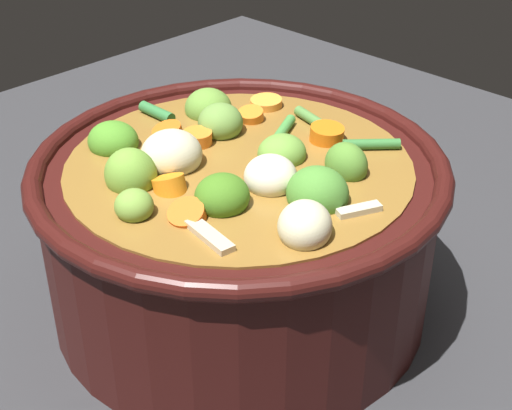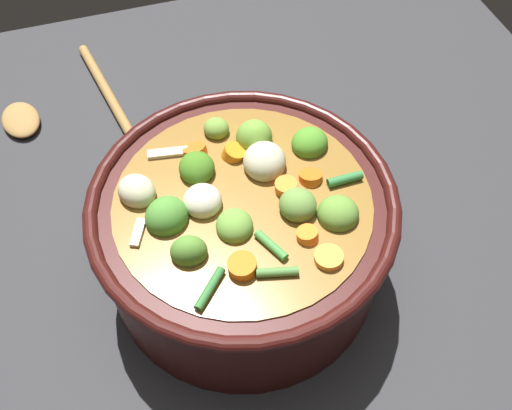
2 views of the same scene
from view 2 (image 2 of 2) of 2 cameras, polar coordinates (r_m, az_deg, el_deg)
ground_plane at (r=0.70m, az=-1.13°, el=-6.09°), size 1.10×1.10×0.00m
cooking_pot at (r=0.64m, az=-1.24°, el=-2.72°), size 0.32×0.32×0.16m
wooden_spoon at (r=0.91m, az=-18.79°, el=9.07°), size 0.22×0.19×0.02m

